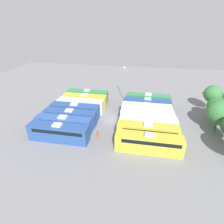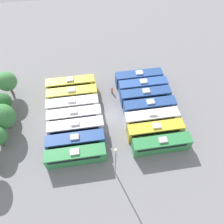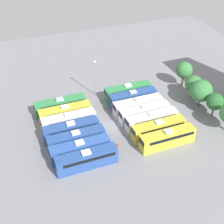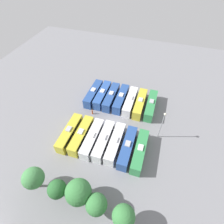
% 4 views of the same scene
% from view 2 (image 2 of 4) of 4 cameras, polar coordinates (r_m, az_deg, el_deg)
% --- Properties ---
extents(ground_plane, '(109.71, 109.71, 0.00)m').
position_cam_2_polar(ground_plane, '(47.64, -0.08, -1.00)').
color(ground_plane, gray).
extents(bus_0, '(2.46, 11.15, 3.49)m').
position_cam_2_polar(bus_0, '(43.01, 12.72, -8.16)').
color(bus_0, '#338C4C').
rests_on(bus_0, ground_plane).
extents(bus_1, '(2.46, 11.15, 3.49)m').
position_cam_2_polar(bus_1, '(44.40, 11.19, -4.64)').
color(bus_1, gold).
rests_on(bus_1, ground_plane).
extents(bus_2, '(2.46, 11.15, 3.49)m').
position_cam_2_polar(bus_2, '(45.95, 10.23, -1.51)').
color(bus_2, silver).
rests_on(bus_2, ground_plane).
extents(bus_3, '(2.46, 11.15, 3.49)m').
position_cam_2_polar(bus_3, '(47.72, 9.71, 1.45)').
color(bus_3, '#284C93').
rests_on(bus_3, ground_plane).
extents(bus_4, '(2.46, 11.15, 3.49)m').
position_cam_2_polar(bus_4, '(49.56, 8.65, 4.25)').
color(bus_4, '#284C93').
rests_on(bus_4, ground_plane).
extents(bus_5, '(2.46, 11.15, 3.49)m').
position_cam_2_polar(bus_5, '(51.47, 8.00, 6.72)').
color(bus_5, '#2D56A8').
rests_on(bus_5, ground_plane).
extents(bus_6, '(2.46, 11.15, 3.49)m').
position_cam_2_polar(bus_6, '(53.36, 6.94, 8.94)').
color(bus_6, '#284C93').
rests_on(bus_6, ground_plane).
extents(bus_7, '(2.46, 11.15, 3.49)m').
position_cam_2_polar(bus_7, '(41.42, -9.48, -11.20)').
color(bus_7, '#338C4C').
rests_on(bus_7, ground_plane).
extents(bus_8, '(2.46, 11.15, 3.49)m').
position_cam_2_polar(bus_8, '(42.86, -9.53, -7.51)').
color(bus_8, '#284C93').
rests_on(bus_8, ground_plane).
extents(bus_9, '(2.46, 11.15, 3.49)m').
position_cam_2_polar(bus_9, '(44.50, -9.43, -3.98)').
color(bus_9, silver).
rests_on(bus_9, ground_plane).
extents(bus_10, '(2.46, 11.15, 3.49)m').
position_cam_2_polar(bus_10, '(46.21, -9.80, -0.96)').
color(bus_10, silver).
rests_on(bus_10, ground_plane).
extents(bus_11, '(2.46, 11.15, 3.49)m').
position_cam_2_polar(bus_11, '(48.05, -10.26, 1.82)').
color(bus_11, silver).
rests_on(bus_11, ground_plane).
extents(bus_12, '(2.46, 11.15, 3.49)m').
position_cam_2_polar(bus_12, '(50.03, -10.35, 4.51)').
color(bus_12, gold).
rests_on(bus_12, ground_plane).
extents(bus_13, '(2.46, 11.15, 3.49)m').
position_cam_2_polar(bus_13, '(52.26, -10.71, 7.10)').
color(bus_13, gold).
rests_on(bus_13, ground_plane).
extents(worker_person, '(0.36, 0.36, 1.70)m').
position_cam_2_polar(worker_person, '(51.36, -0.01, 5.71)').
color(worker_person, '#CC4C19').
rests_on(worker_person, ground_plane).
extents(light_pole, '(0.60, 0.60, 9.19)m').
position_cam_2_polar(light_pole, '(35.83, 0.96, -12.06)').
color(light_pole, gray).
rests_on(light_pole, ground_plane).
extents(tree_2, '(5.08, 5.08, 6.62)m').
position_cam_2_polar(tree_2, '(47.60, -26.81, -1.11)').
color(tree_2, brown).
rests_on(tree_2, ground_plane).
extents(tree_3, '(3.72, 3.72, 5.52)m').
position_cam_2_polar(tree_3, '(50.73, -26.68, 2.39)').
color(tree_3, brown).
rests_on(tree_3, ground_plane).
extents(tree_4, '(4.38, 4.38, 6.46)m').
position_cam_2_polar(tree_4, '(53.76, -25.82, 7.20)').
color(tree_4, brown).
rests_on(tree_4, ground_plane).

